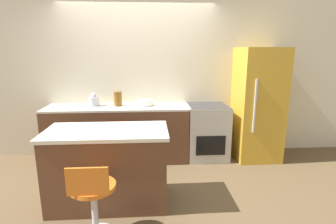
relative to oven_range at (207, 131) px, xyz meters
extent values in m
plane|color=brown|center=(-1.12, -0.32, -0.45)|extent=(14.00, 14.00, 0.00)
cube|color=beige|center=(-1.12, 0.33, 0.85)|extent=(8.00, 0.06, 2.60)
cube|color=brown|center=(-1.46, 0.00, -0.02)|extent=(2.24, 0.59, 0.86)
cube|color=silver|center=(-1.46, 0.00, 0.43)|extent=(2.24, 0.59, 0.03)
cube|color=#9EA3A8|center=(-1.85, 0.00, 0.45)|extent=(0.44, 0.33, 0.01)
cube|color=brown|center=(-1.42, -1.27, -0.02)|extent=(1.31, 0.65, 0.85)
cube|color=silver|center=(-1.42, -1.27, 0.42)|extent=(1.36, 0.69, 0.04)
cube|color=#B7B2A8|center=(0.00, 0.00, 0.00)|extent=(0.66, 0.59, 0.89)
cube|color=black|center=(0.00, -0.30, -0.14)|extent=(0.46, 0.01, 0.31)
cube|color=#333338|center=(0.00, 0.00, 0.45)|extent=(0.63, 0.56, 0.01)
cube|color=gold|center=(0.81, -0.04, 0.45)|extent=(0.69, 0.68, 1.81)
cube|color=silver|center=(0.62, -0.39, 0.50)|extent=(0.02, 0.02, 0.81)
cylinder|color=#B7B7BC|center=(-1.47, -1.88, -0.19)|extent=(0.06, 0.06, 0.52)
cylinder|color=orange|center=(-1.47, -1.88, 0.09)|extent=(0.42, 0.42, 0.04)
cube|color=orange|center=(-1.47, -2.06, 0.23)|extent=(0.36, 0.02, 0.25)
cylinder|color=silver|center=(-1.82, 0.05, 0.52)|extent=(0.16, 0.16, 0.14)
sphere|color=silver|center=(-1.82, 0.05, 0.62)|extent=(0.09, 0.09, 0.09)
cylinder|color=white|center=(-1.00, 0.05, 0.49)|extent=(0.23, 0.23, 0.08)
cylinder|color=brown|center=(-1.45, 0.05, 0.55)|extent=(0.13, 0.13, 0.20)
cylinder|color=brown|center=(-1.45, 0.05, 0.66)|extent=(0.13, 0.13, 0.02)
camera|label=1|loc=(-0.92, -4.10, 1.30)|focal=28.00mm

